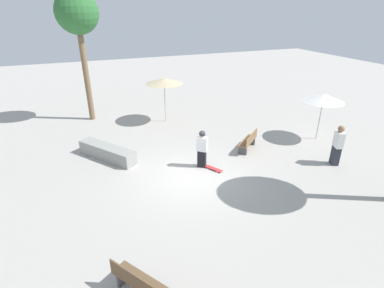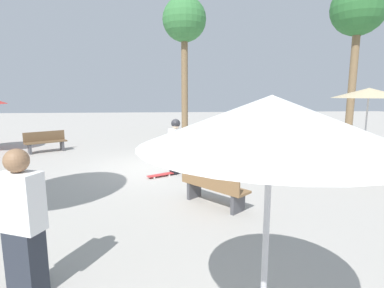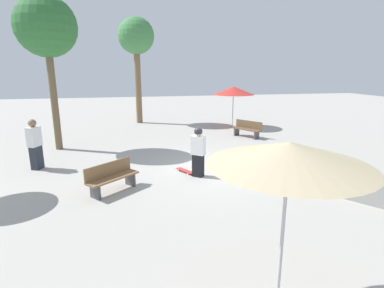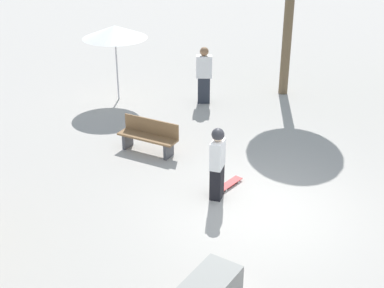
% 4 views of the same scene
% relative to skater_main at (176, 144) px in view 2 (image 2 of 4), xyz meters
% --- Properties ---
extents(ground_plane, '(60.00, 60.00, 0.00)m').
position_rel_skater_main_xyz_m(ground_plane, '(-0.73, -0.60, -0.90)').
color(ground_plane, '#ADA8A0').
extents(skater_main, '(0.50, 0.47, 1.66)m').
position_rel_skater_main_xyz_m(skater_main, '(0.00, 0.00, 0.00)').
color(skater_main, black).
rests_on(skater_main, ground_plane).
extents(skateboard, '(0.57, 0.80, 0.07)m').
position_rel_skater_main_xyz_m(skateboard, '(0.35, -0.47, -0.84)').
color(skateboard, red).
rests_on(skateboard, ground_plane).
extents(concrete_ledge, '(2.27, 2.82, 0.61)m').
position_rel_skater_main_xyz_m(concrete_ledge, '(-3.66, 2.28, -0.59)').
color(concrete_ledge, gray).
rests_on(concrete_ledge, ground_plane).
extents(bench_near, '(1.51, 1.37, 0.85)m').
position_rel_skater_main_xyz_m(bench_near, '(2.74, 0.70, -0.47)').
color(bench_near, '#47474C').
rests_on(bench_near, ground_plane).
extents(bench_far, '(1.26, 1.57, 0.85)m').
position_rel_skater_main_xyz_m(bench_far, '(-3.89, -5.29, -0.47)').
color(bench_far, '#47474C').
rests_on(bench_far, ground_plane).
extents(shade_umbrella_tan, '(2.13, 2.13, 2.58)m').
position_rel_skater_main_xyz_m(shade_umbrella_tan, '(0.19, 5.86, 1.52)').
color(shade_umbrella_tan, '#B7B7BC').
rests_on(shade_umbrella_tan, ground_plane).
extents(shade_umbrella_white, '(2.01, 2.01, 2.39)m').
position_rel_skater_main_xyz_m(shade_umbrella_white, '(6.71, 0.49, 1.30)').
color(shade_umbrella_white, '#B7B7BC').
rests_on(shade_umbrella_white, ground_plane).
extents(palm_tree_far_back, '(2.42, 2.42, 7.67)m').
position_rel_skater_main_xyz_m(palm_tree_far_back, '(-8.51, 0.81, 5.37)').
color(palm_tree_far_back, brown).
rests_on(palm_tree_far_back, ground_plane).
extents(palm_tree_right, '(2.28, 2.28, 7.12)m').
position_rel_skater_main_xyz_m(palm_tree_right, '(-3.84, 7.89, 4.94)').
color(palm_tree_right, brown).
rests_on(palm_tree_right, ground_plane).
extents(bystander_watching, '(0.44, 0.56, 1.80)m').
position_rel_skater_main_xyz_m(bystander_watching, '(5.45, -1.96, -0.00)').
color(bystander_watching, '#282D38').
rests_on(bystander_watching, ground_plane).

